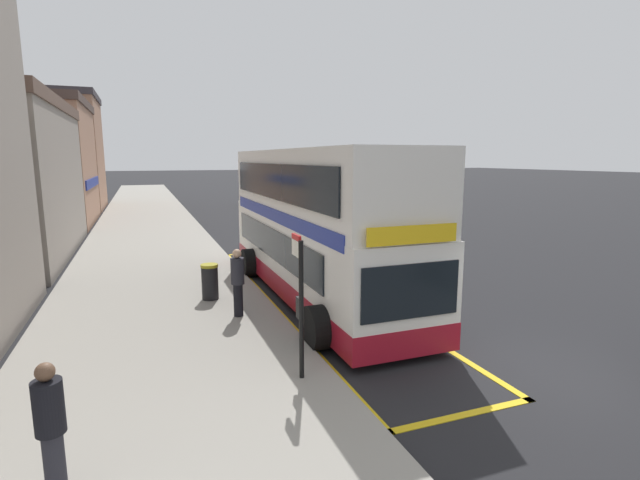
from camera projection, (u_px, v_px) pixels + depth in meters
ground_plane at (238, 210)px, 38.34m from camera, size 260.00×260.00×0.00m
pavement_near at (146, 212)px, 35.89m from camera, size 6.00×76.00×0.14m
double_decker_bus at (315, 229)px, 14.08m from camera, size 3.19×10.91×4.40m
bus_bay_markings at (314, 296)px, 14.30m from camera, size 2.93×14.48×0.01m
bus_stop_sign at (300, 295)px, 8.54m from camera, size 0.09×0.51×2.65m
terrace_mid at (26, 152)px, 36.81m from camera, size 10.88×8.39×10.13m
parked_car_grey_across at (264, 196)px, 41.86m from camera, size 2.09×4.20×1.62m
pedestrian_waiting_near_sign at (238, 280)px, 11.97m from camera, size 0.34×0.34×1.76m
pedestrian_further_back at (51, 425)px, 5.53m from camera, size 0.34×0.34×1.70m
litter_bin at (210, 282)px, 13.51m from camera, size 0.49×0.49×1.03m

